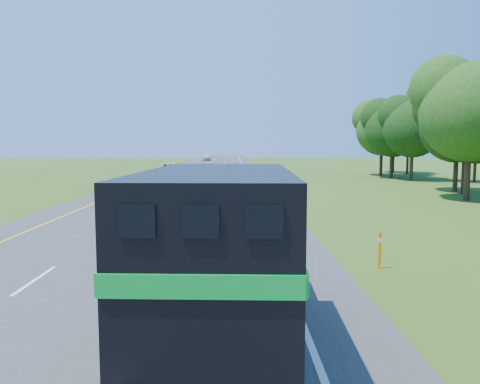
# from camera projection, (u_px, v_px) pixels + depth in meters

# --- Properties ---
(road) EXTENTS (15.00, 260.00, 0.04)m
(road) POSITION_uv_depth(u_px,v_px,m) (199.00, 180.00, 52.48)
(road) COLOR #38383A
(road) RESTS_ON ground
(lane_markings) EXTENTS (11.15, 260.00, 0.01)m
(lane_markings) POSITION_uv_depth(u_px,v_px,m) (199.00, 180.00, 52.48)
(lane_markings) COLOR yellow
(lane_markings) RESTS_ON road
(horse_truck) EXTENTS (2.77, 7.98, 3.49)m
(horse_truck) POSITION_uv_depth(u_px,v_px,m) (221.00, 253.00, 8.97)
(horse_truck) COLOR black
(horse_truck) RESTS_ON road
(white_suv) EXTENTS (2.90, 6.21, 1.72)m
(white_suv) POSITION_uv_depth(u_px,v_px,m) (170.00, 170.00, 58.84)
(white_suv) COLOR silver
(white_suv) RESTS_ON road
(far_car) EXTENTS (2.11, 5.07, 1.72)m
(far_car) POSITION_uv_depth(u_px,v_px,m) (207.00, 157.00, 120.01)
(far_car) COLOR silver
(far_car) RESTS_ON road
(delineator) EXTENTS (0.10, 0.05, 1.19)m
(delineator) POSITION_uv_depth(u_px,v_px,m) (380.00, 249.00, 15.01)
(delineator) COLOR orange
(delineator) RESTS_ON ground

